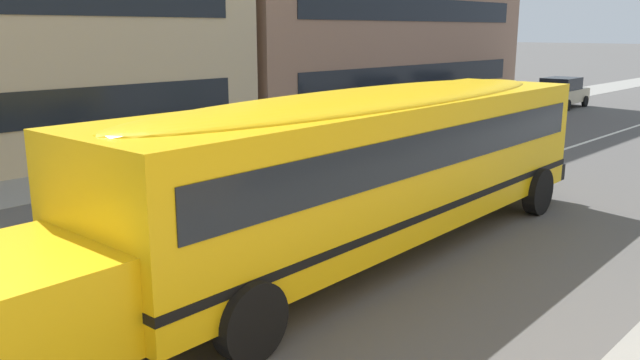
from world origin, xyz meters
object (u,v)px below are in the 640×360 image
(parked_car_beige_by_lamppost, at_px, (561,92))
(parked_car_red_by_hydrant, at_px, (517,100))
(school_bus, at_px, (367,159))
(parked_car_maroon_end_of_row, at_px, (422,116))

(parked_car_beige_by_lamppost, xyz_separation_m, parked_car_red_by_hydrant, (-5.55, -0.14, 0.00))
(parked_car_beige_by_lamppost, bearing_deg, school_bus, -166.29)
(parked_car_red_by_hydrant, bearing_deg, parked_car_maroon_end_of_row, 179.23)
(parked_car_maroon_end_of_row, height_order, parked_car_beige_by_lamppost, same)
(parked_car_maroon_end_of_row, distance_m, parked_car_red_by_hydrant, 7.86)
(parked_car_beige_by_lamppost, distance_m, parked_car_red_by_hydrant, 5.55)
(parked_car_maroon_end_of_row, bearing_deg, parked_car_beige_by_lamppost, 3.15)
(parked_car_beige_by_lamppost, height_order, parked_car_red_by_hydrant, same)
(school_bus, relative_size, parked_car_maroon_end_of_row, 3.51)
(parked_car_maroon_end_of_row, distance_m, parked_car_beige_by_lamppost, 13.41)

